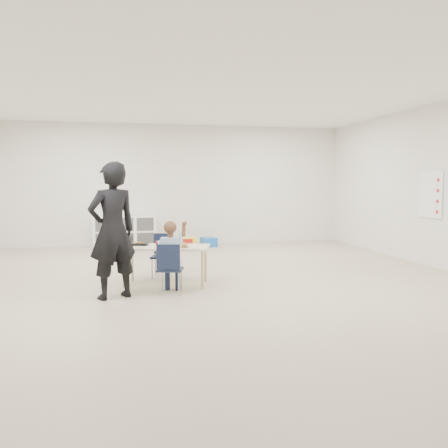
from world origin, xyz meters
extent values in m
plane|color=#B5A98B|center=(0.00, 0.00, 0.00)|extent=(9.00, 9.00, 0.00)
plane|color=white|center=(0.00, 0.00, 2.80)|extent=(9.00, 9.00, 0.00)
cube|color=white|center=(0.00, 4.50, 1.40)|extent=(8.00, 0.02, 2.80)
cube|color=white|center=(0.00, -4.50, 1.40)|extent=(8.00, 0.02, 2.80)
cube|color=#F2E5C1|center=(-0.63, 0.03, 0.54)|extent=(1.33, 0.90, 0.03)
cube|color=black|center=(-0.53, 0.08, 0.57)|extent=(0.25, 0.21, 0.03)
cube|color=black|center=(-0.98, 0.20, 0.57)|extent=(0.25, 0.21, 0.03)
cube|color=white|center=(-0.66, -0.07, 0.61)|extent=(0.09, 0.09, 0.10)
ellipsoid|color=tan|center=(-0.38, -0.15, 0.59)|extent=(0.09, 0.09, 0.07)
sphere|color=maroon|center=(-0.73, 0.12, 0.59)|extent=(0.07, 0.07, 0.07)
sphere|color=maroon|center=(-1.13, 0.13, 0.59)|extent=(0.07, 0.07, 0.07)
cube|color=white|center=(-1.20, 4.28, 0.35)|extent=(1.40, 0.40, 0.70)
cube|color=white|center=(3.98, 0.60, 1.25)|extent=(0.02, 0.60, 0.80)
imported|color=black|center=(-1.34, -0.63, 0.86)|extent=(0.74, 0.65, 1.71)
cube|color=#AF1911|center=(0.11, 3.94, 0.10)|extent=(0.32, 0.42, 0.20)
cube|color=yellow|center=(0.21, 3.98, 0.10)|extent=(0.34, 0.43, 0.21)
cube|color=blue|center=(0.67, 3.93, 0.10)|extent=(0.35, 0.44, 0.20)
camera|label=1|loc=(-1.18, -6.66, 1.45)|focal=38.00mm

